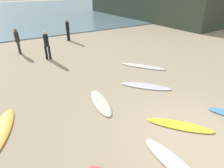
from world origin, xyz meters
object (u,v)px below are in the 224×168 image
object	(u,v)px
surfboard_7	(174,164)
beachgoer_far	(47,44)
surfboard_1	(146,86)
surfboard_3	(143,66)
surfboard_6	(101,102)
beachgoer_mid	(68,29)
surfboard_4	(179,125)
beachgoer_near	(17,40)
surfboard_5	(1,131)

from	to	relation	value
surfboard_7	beachgoer_far	bearing A→B (deg)	-87.15
surfboard_1	surfboard_3	bearing A→B (deg)	10.59
surfboard_6	beachgoer_mid	bearing A→B (deg)	-91.90
surfboard_4	beachgoer_near	distance (m)	11.19
beachgoer_mid	surfboard_5	bearing A→B (deg)	17.04
surfboard_3	beachgoer_far	world-z (taller)	beachgoer_far
surfboard_5	beachgoer_near	xyz separation A→B (m)	(1.78, 7.98, 0.86)
surfboard_5	beachgoer_near	bearing A→B (deg)	-83.47
surfboard_1	surfboard_7	size ratio (longest dim) A/B	1.09
surfboard_5	surfboard_1	bearing A→B (deg)	-160.90
surfboard_7	surfboard_1	bearing A→B (deg)	-121.04
surfboard_5	beachgoer_near	distance (m)	8.22
surfboard_4	beachgoer_near	size ratio (longest dim) A/B	1.31
surfboard_4	beachgoer_far	size ratio (longest dim) A/B	1.22
surfboard_3	beachgoer_near	xyz separation A→B (m)	(-5.51, 6.08, 0.87)
surfboard_6	beachgoer_far	bearing A→B (deg)	-75.30
surfboard_4	beachgoer_near	world-z (taller)	beachgoer_near
surfboard_4	beachgoer_far	bearing A→B (deg)	-117.79
surfboard_1	surfboard_5	bearing A→B (deg)	137.33
surfboard_4	surfboard_6	distance (m)	2.98
surfboard_5	surfboard_3	bearing A→B (deg)	-146.27
surfboard_6	beachgoer_near	world-z (taller)	beachgoer_near
surfboard_3	beachgoer_mid	bearing A→B (deg)	-114.63
surfboard_5	beachgoer_near	world-z (taller)	beachgoer_near
surfboard_1	surfboard_4	distance (m)	2.83
beachgoer_mid	beachgoer_far	size ratio (longest dim) A/B	0.97
beachgoer_near	surfboard_3	bearing A→B (deg)	-138.33
beachgoer_mid	beachgoer_far	xyz separation A→B (m)	(-2.61, -3.63, 0.03)
surfboard_3	surfboard_4	size ratio (longest dim) A/B	1.20
surfboard_1	surfboard_7	world-z (taller)	surfboard_7
surfboard_6	beachgoer_near	xyz separation A→B (m)	(-1.70, 8.13, 0.86)
surfboard_4	surfboard_3	bearing A→B (deg)	-156.58
surfboard_1	surfboard_3	xyz separation A→B (m)	(1.42, 1.90, 0.00)
surfboard_1	surfboard_6	xyz separation A→B (m)	(-2.39, -0.15, 0.01)
beachgoer_near	beachgoer_far	distance (m)	2.48
surfboard_1	surfboard_6	size ratio (longest dim) A/B	1.13
surfboard_1	surfboard_4	bearing A→B (deg)	-150.08
surfboard_1	surfboard_7	distance (m)	4.28
beachgoer_near	beachgoer_mid	world-z (taller)	beachgoer_mid
surfboard_7	beachgoer_far	distance (m)	9.64
surfboard_3	surfboard_7	bearing A→B (deg)	21.14
beachgoer_far	beachgoer_near	bearing A→B (deg)	149.21
beachgoer_mid	surfboard_3	bearing A→B (deg)	59.66
surfboard_6	beachgoer_mid	world-z (taller)	beachgoer_mid
surfboard_6	beachgoer_far	world-z (taller)	beachgoer_far
surfboard_1	beachgoer_mid	xyz separation A→B (m)	(-0.15, 9.51, 0.91)
surfboard_5	surfboard_4	bearing A→B (deg)	170.81
surfboard_4	surfboard_6	size ratio (longest dim) A/B	1.06
surfboard_3	surfboard_7	world-z (taller)	surfboard_7
surfboard_3	surfboard_5	size ratio (longest dim) A/B	1.03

